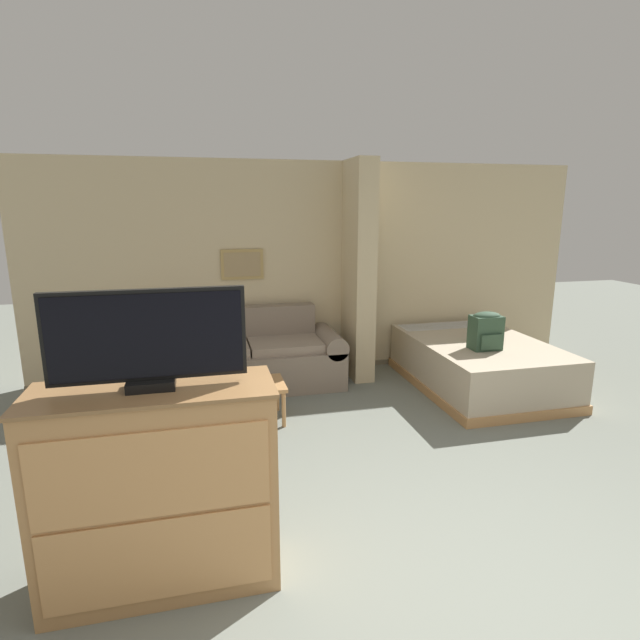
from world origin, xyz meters
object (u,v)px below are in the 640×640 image
object	(u,v)px
tv	(148,339)
table_lamp	(130,316)
bed	(477,363)
backpack	(486,330)
coffee_table	(250,389)
tv_dresser	(160,489)
couch	(248,359)

from	to	relation	value
tv	table_lamp	bearing A→B (deg)	99.10
bed	backpack	bearing A→B (deg)	-110.99
coffee_table	tv	xyz separation A→B (m)	(-0.69, -2.04, 1.08)
coffee_table	backpack	xyz separation A→B (m)	(2.54, 0.03, 0.43)
coffee_table	bed	size ratio (longest dim) A/B	0.33
table_lamp	backpack	world-z (taller)	table_lamp
coffee_table	tv_dresser	bearing A→B (deg)	-108.54
tv_dresser	tv	bearing A→B (deg)	90.00
couch	backpack	distance (m)	2.68
table_lamp	tv	xyz separation A→B (m)	(0.49, -3.08, 0.52)
tv_dresser	backpack	size ratio (longest dim) A/B	3.04
coffee_table	tv	size ratio (longest dim) A/B	0.68
tv	tv_dresser	bearing A→B (deg)	-90.00
couch	bed	world-z (taller)	couch
couch	table_lamp	xyz separation A→B (m)	(-1.26, 0.04, 0.57)
coffee_table	bed	xyz separation A→B (m)	(2.67, 0.36, -0.06)
coffee_table	couch	bearing A→B (deg)	85.46
tv	bed	size ratio (longest dim) A/B	0.48
coffee_table	table_lamp	distance (m)	1.67
tv	backpack	xyz separation A→B (m)	(3.22, 2.07, -0.65)
table_lamp	tv	size ratio (longest dim) A/B	0.47
table_lamp	tv_dresser	distance (m)	3.14
couch	coffee_table	bearing A→B (deg)	-94.54
coffee_table	table_lamp	bearing A→B (deg)	138.66
couch	table_lamp	distance (m)	1.38
tv_dresser	tv	xyz separation A→B (m)	(-0.00, 0.00, 0.84)
backpack	bed	bearing A→B (deg)	69.01
bed	backpack	distance (m)	0.60
table_lamp	coffee_table	bearing A→B (deg)	-41.34
coffee_table	tv	distance (m)	2.41
couch	table_lamp	size ratio (longest dim) A/B	4.74
coffee_table	tv	world-z (taller)	tv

